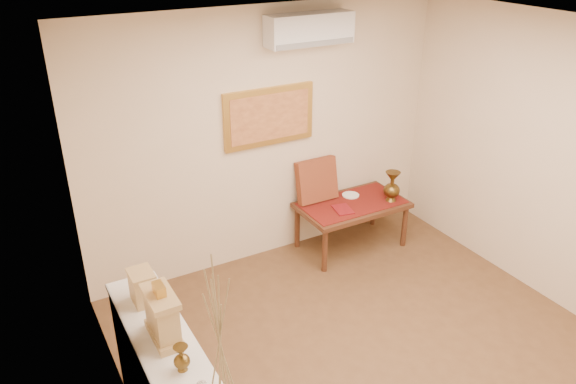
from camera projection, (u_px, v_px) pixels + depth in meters
floor at (396, 375)px, 4.65m from camera, size 4.50×4.50×0.00m
ceiling at (433, 45)px, 3.47m from camera, size 4.50×4.50×0.00m
wall_back at (268, 139)px, 5.83m from camera, size 4.00×0.02×2.70m
wall_left at (139, 321)px, 3.18m from camera, size 0.02×4.50×2.70m
white_vase at (221, 371)px, 2.57m from camera, size 0.21×0.21×1.11m
brass_urn_small at (181, 355)px, 3.30m from camera, size 0.10×0.10×0.23m
table_cloth at (352, 203)px, 6.26m from camera, size 1.14×0.59×0.01m
brass_urn_tall at (392, 183)px, 6.22m from camera, size 0.19×0.19×0.42m
plate at (351, 195)px, 6.42m from camera, size 0.20×0.20×0.01m
menu at (343, 209)px, 6.10m from camera, size 0.23×0.28×0.01m
cushion at (317, 180)px, 6.22m from camera, size 0.48×0.20×0.49m
mantel_clock at (163, 315)px, 3.53m from camera, size 0.17×0.36×0.41m
wooden_chest at (143, 287)px, 3.90m from camera, size 0.16×0.21×0.24m
low_table at (352, 208)px, 6.29m from camera, size 1.20×0.70×0.55m
painting at (269, 117)px, 5.70m from camera, size 1.00×0.06×0.60m
ac_unit at (310, 29)px, 5.42m from camera, size 0.90×0.25×0.30m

